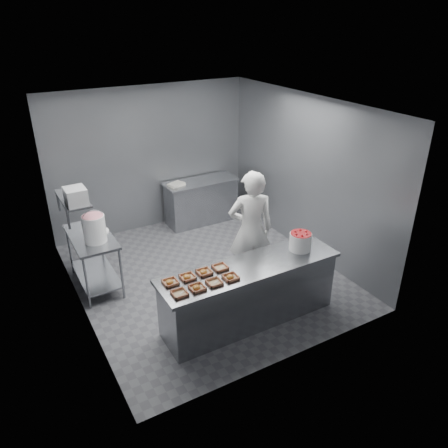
{
  "coord_description": "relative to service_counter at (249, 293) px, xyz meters",
  "views": [
    {
      "loc": [
        -2.8,
        -5.55,
        4.0
      ],
      "look_at": [
        0.25,
        -0.2,
        0.98
      ],
      "focal_mm": 35.0,
      "sensor_mm": 36.0,
      "label": 1
    }
  ],
  "objects": [
    {
      "name": "floor",
      "position": [
        0.0,
        1.35,
        -0.45
      ],
      "size": [
        4.5,
        4.5,
        0.0
      ],
      "primitive_type": "plane",
      "color": "#4C4C51",
      "rests_on": "ground"
    },
    {
      "name": "ceiling",
      "position": [
        0.0,
        1.35,
        2.35
      ],
      "size": [
        4.5,
        4.5,
        0.0
      ],
      "primitive_type": "plane",
      "rotation": [
        3.14,
        0.0,
        0.0
      ],
      "color": "white",
      "rests_on": "wall_back"
    },
    {
      "name": "wall_back",
      "position": [
        0.0,
        3.6,
        0.95
      ],
      "size": [
        4.0,
        0.04,
        2.8
      ],
      "primitive_type": "cube",
      "color": "slate",
      "rests_on": "ground"
    },
    {
      "name": "wall_left",
      "position": [
        -2.0,
        1.35,
        0.95
      ],
      "size": [
        0.04,
        4.5,
        2.8
      ],
      "primitive_type": "cube",
      "color": "slate",
      "rests_on": "ground"
    },
    {
      "name": "wall_right",
      "position": [
        2.0,
        1.35,
        0.95
      ],
      "size": [
        0.04,
        4.5,
        2.8
      ],
      "primitive_type": "cube",
      "color": "slate",
      "rests_on": "ground"
    },
    {
      "name": "service_counter",
      "position": [
        0.0,
        0.0,
        0.0
      ],
      "size": [
        2.6,
        0.7,
        0.9
      ],
      "color": "slate",
      "rests_on": "ground"
    },
    {
      "name": "prep_table",
      "position": [
        -1.65,
        1.95,
        0.14
      ],
      "size": [
        0.6,
        1.2,
        0.9
      ],
      "color": "slate",
      "rests_on": "ground"
    },
    {
      "name": "back_counter",
      "position": [
        0.9,
        3.25,
        -0.0
      ],
      "size": [
        1.5,
        0.6,
        0.9
      ],
      "color": "slate",
      "rests_on": "ground"
    },
    {
      "name": "wall_shelf",
      "position": [
        -1.82,
        1.95,
        1.1
      ],
      "size": [
        0.35,
        0.9,
        0.03
      ],
      "primitive_type": "cube",
      "color": "slate",
      "rests_on": "wall_left"
    },
    {
      "name": "tray_0",
      "position": [
        -1.11,
        -0.14,
        0.47
      ],
      "size": [
        0.19,
        0.18,
        0.04
      ],
      "color": "tan",
      "rests_on": "service_counter"
    },
    {
      "name": "tray_1",
      "position": [
        -0.87,
        -0.14,
        0.47
      ],
      "size": [
        0.19,
        0.18,
        0.06
      ],
      "color": "tan",
      "rests_on": "service_counter"
    },
    {
      "name": "tray_2",
      "position": [
        -0.63,
        -0.14,
        0.47
      ],
      "size": [
        0.19,
        0.18,
        0.04
      ],
      "color": "tan",
      "rests_on": "service_counter"
    },
    {
      "name": "tray_3",
      "position": [
        -0.39,
        -0.14,
        0.47
      ],
      "size": [
        0.19,
        0.18,
        0.06
      ],
      "color": "tan",
      "rests_on": "service_counter"
    },
    {
      "name": "tray_4",
      "position": [
        -1.11,
        0.14,
        0.47
      ],
      "size": [
        0.19,
        0.18,
        0.06
      ],
      "color": "tan",
      "rests_on": "service_counter"
    },
    {
      "name": "tray_5",
      "position": [
        -0.87,
        0.14,
        0.47
      ],
      "size": [
        0.19,
        0.18,
        0.06
      ],
      "color": "tan",
      "rests_on": "service_counter"
    },
    {
      "name": "tray_6",
      "position": [
        -0.63,
        0.14,
        0.47
      ],
      "size": [
        0.19,
        0.18,
        0.06
      ],
      "color": "tan",
      "rests_on": "service_counter"
    },
    {
      "name": "tray_7",
      "position": [
        -0.39,
        0.14,
        0.47
      ],
      "size": [
        0.19,
        0.18,
        0.04
      ],
      "color": "tan",
      "rests_on": "service_counter"
    },
    {
      "name": "worker",
      "position": [
        0.52,
        0.8,
        0.5
      ],
      "size": [
        0.81,
        0.67,
        1.92
      ],
      "primitive_type": "imported",
      "rotation": [
        0.0,
        0.0,
        2.78
      ],
      "color": "white",
      "rests_on": "ground"
    },
    {
      "name": "strawberry_tub",
      "position": [
        0.86,
        0.03,
        0.59
      ],
      "size": [
        0.32,
        0.32,
        0.26
      ],
      "color": "white",
      "rests_on": "service_counter"
    },
    {
      "name": "glaze_bucket",
      "position": [
        -1.62,
        1.73,
        0.67
      ],
      "size": [
        0.35,
        0.33,
        0.51
      ],
      "color": "white",
      "rests_on": "prep_table"
    },
    {
      "name": "bucket_lid",
      "position": [
        -1.51,
        1.99,
        0.46
      ],
      "size": [
        0.37,
        0.37,
        0.02
      ],
      "primitive_type": "cylinder",
      "rotation": [
        0.0,
        0.0,
        0.23
      ],
      "color": "white",
      "rests_on": "prep_table"
    },
    {
      "name": "rag",
      "position": [
        -1.54,
        2.33,
        0.46
      ],
      "size": [
        0.19,
        0.18,
        0.02
      ],
      "primitive_type": "cube",
      "rotation": [
        0.0,
        0.0,
        0.38
      ],
      "color": "#CCB28C",
      "rests_on": "prep_table"
    },
    {
      "name": "appliance",
      "position": [
        -1.82,
        1.68,
        1.23
      ],
      "size": [
        0.28,
        0.32,
        0.24
      ],
      "primitive_type": "cube",
      "rotation": [
        0.0,
        0.0,
        0.02
      ],
      "color": "gray",
      "rests_on": "wall_shelf"
    },
    {
      "name": "paper_stack",
      "position": [
        0.36,
        3.25,
        0.47
      ],
      "size": [
        0.35,
        0.29,
        0.05
      ],
      "primitive_type": "cube",
      "rotation": [
        0.0,
        0.0,
        0.25
      ],
      "color": "silver",
      "rests_on": "back_counter"
    }
  ]
}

